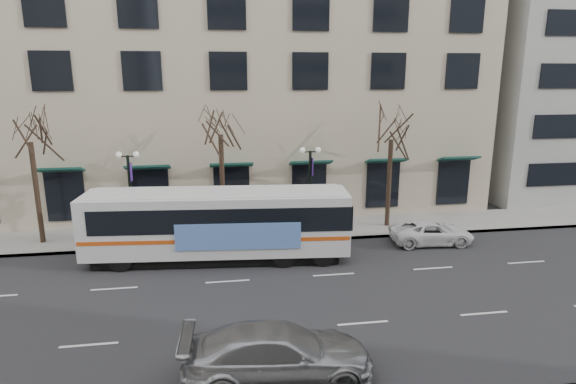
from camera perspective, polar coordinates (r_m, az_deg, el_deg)
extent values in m
plane|color=black|center=(20.53, -6.96, -13.11)|extent=(160.00, 160.00, 0.00)
cube|color=gray|center=(29.31, 2.24, -4.41)|extent=(80.00, 4.00, 0.15)
cube|color=#BEA991|center=(39.42, -11.68, 17.60)|extent=(40.00, 20.00, 24.00)
cylinder|color=black|center=(29.47, -27.59, -0.28)|extent=(0.28, 0.28, 5.74)
cylinder|color=black|center=(27.83, -7.78, 0.67)|extent=(0.28, 0.28, 5.95)
cylinder|color=black|center=(29.75, 11.86, 0.88)|extent=(0.28, 0.28, 5.46)
cylinder|color=black|center=(27.75, -18.09, -0.95)|extent=(0.16, 0.16, 5.00)
cylinder|color=black|center=(28.42, -17.74, -5.54)|extent=(0.36, 0.36, 0.30)
cube|color=black|center=(27.25, -18.48, 4.03)|extent=(0.90, 0.06, 0.06)
sphere|color=silver|center=(27.31, -19.43, 4.19)|extent=(0.32, 0.32, 0.32)
sphere|color=silver|center=(27.16, -17.56, 4.29)|extent=(0.32, 0.32, 0.32)
cube|color=#452280|center=(27.38, -18.10, 2.29)|extent=(0.04, 0.45, 1.00)
cylinder|color=black|center=(27.88, 2.60, -0.19)|extent=(0.16, 0.16, 5.00)
cylinder|color=black|center=(28.55, 2.55, -4.77)|extent=(0.36, 0.36, 0.30)
cube|color=black|center=(27.39, 2.66, 4.78)|extent=(0.90, 0.06, 0.06)
sphere|color=silver|center=(27.29, 1.73, 4.97)|extent=(0.32, 0.32, 0.32)
sphere|color=silver|center=(27.46, 3.59, 5.01)|extent=(0.32, 0.32, 0.32)
cube|color=#452280|center=(27.56, 2.88, 3.05)|extent=(0.04, 0.45, 1.00)
cube|color=silver|center=(24.55, -8.37, -3.53)|extent=(13.32, 3.97, 3.01)
cube|color=black|center=(25.11, -8.24, -7.22)|extent=(12.25, 3.54, 0.49)
cube|color=black|center=(24.39, -7.64, -2.48)|extent=(12.80, 3.97, 1.20)
cube|color=#CF4D13|center=(24.71, -8.33, -4.67)|extent=(13.19, 3.99, 0.20)
cube|color=#5783D5|center=(23.20, -5.92, -5.28)|extent=(6.00, 0.59, 1.31)
cube|color=silver|center=(24.14, -8.50, -0.04)|extent=(12.64, 3.63, 0.09)
cylinder|color=black|center=(24.67, -19.27, -7.67)|extent=(1.12, 0.40, 1.09)
cylinder|color=black|center=(26.95, -17.88, -5.72)|extent=(1.12, 0.40, 1.09)
cylinder|color=black|center=(23.80, -0.51, -7.65)|extent=(1.12, 0.40, 1.09)
cylinder|color=black|center=(26.15, -0.83, -5.62)|extent=(1.12, 0.40, 1.09)
cylinder|color=black|center=(23.98, 4.23, -7.51)|extent=(1.12, 0.40, 1.09)
cylinder|color=black|center=(26.32, 3.47, -5.52)|extent=(1.12, 0.40, 1.09)
imported|color=#9A9CA1|center=(15.70, -1.22, -18.60)|extent=(6.05, 2.71, 1.72)
imported|color=white|center=(28.11, 16.65, -4.62)|extent=(4.70, 2.41, 1.27)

